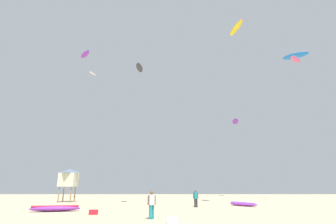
{
  "coord_description": "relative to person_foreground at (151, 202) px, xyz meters",
  "views": [
    {
      "loc": [
        -0.01,
        -11.61,
        1.87
      ],
      "look_at": [
        0.0,
        19.94,
        10.95
      ],
      "focal_mm": 27.85,
      "sensor_mm": 36.0,
      "label": 1
    }
  ],
  "objects": [
    {
      "name": "person_foreground",
      "position": [
        0.0,
        0.0,
        0.0
      ],
      "size": [
        0.48,
        0.37,
        1.64
      ],
      "rotation": [
        0.0,
        0.0,
        5.25
      ],
      "color": "teal",
      "rests_on": "ground"
    },
    {
      "name": "person_midground",
      "position": [
        3.67,
        9.55,
        -0.04
      ],
      "size": [
        0.49,
        0.36,
        1.57
      ],
      "rotation": [
        0.0,
        0.0,
        4.3
      ],
      "color": "black",
      "rests_on": "ground"
    },
    {
      "name": "kite_grounded_near",
      "position": [
        8.65,
        11.26,
        -0.74
      ],
      "size": [
        2.71,
        3.72,
        0.48
      ],
      "color": "purple",
      "rests_on": "ground"
    },
    {
      "name": "kite_grounded_mid",
      "position": [
        -7.92,
        5.04,
        -0.74
      ],
      "size": [
        3.96,
        2.03,
        0.5
      ],
      "color": "purple",
      "rests_on": "ground"
    },
    {
      "name": "lifeguard_tower",
      "position": [
        -11.94,
        18.08,
        2.1
      ],
      "size": [
        2.3,
        2.3,
        4.15
      ],
      "color": "#8C704C",
      "rests_on": "ground"
    },
    {
      "name": "cooler_box",
      "position": [
        1.23,
        -1.82,
        -0.8
      ],
      "size": [
        0.56,
        0.36,
        0.32
      ],
      "primitive_type": "cube",
      "color": "white",
      "rests_on": "ground"
    },
    {
      "name": "gear_bag",
      "position": [
        -4.23,
        2.65,
        -0.8
      ],
      "size": [
        0.56,
        0.36,
        0.32
      ],
      "primitive_type": "cube",
      "color": "red",
      "rests_on": "ground"
    },
    {
      "name": "kite_aloft_0",
      "position": [
        18.22,
        14.97,
        17.48
      ],
      "size": [
        2.35,
        2.07,
        0.62
      ],
      "color": "#E5598C"
    },
    {
      "name": "kite_aloft_1",
      "position": [
        15.24,
        36.47,
        14.19
      ],
      "size": [
        1.37,
        4.12,
        1.02
      ],
      "color": "purple"
    },
    {
      "name": "kite_aloft_2",
      "position": [
        9.59,
        11.75,
        20.17
      ],
      "size": [
        1.5,
        3.64,
        0.66
      ],
      "color": "yellow"
    },
    {
      "name": "kite_aloft_3",
      "position": [
        -15.78,
        36.29,
        25.12
      ],
      "size": [
        1.4,
        2.32,
        0.31
      ],
      "color": "white"
    },
    {
      "name": "kite_aloft_4",
      "position": [
        -2.44,
        11.86,
        14.73
      ],
      "size": [
        0.77,
        2.52,
        0.31
      ],
      "color": "#2D2D33"
    },
    {
      "name": "kite_aloft_5",
      "position": [
        21.26,
        20.44,
        20.96
      ],
      "size": [
        3.85,
        2.92,
        0.87
      ],
      "color": "blue"
    },
    {
      "name": "kite_aloft_6",
      "position": [
        -13.61,
        24.41,
        23.38
      ],
      "size": [
        2.7,
        3.18,
        0.4
      ],
      "color": "purple"
    }
  ]
}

